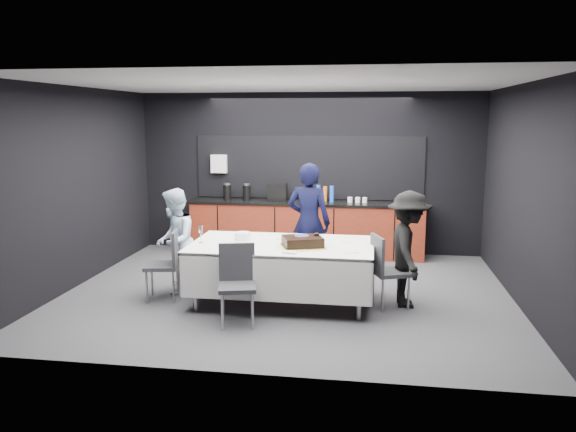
% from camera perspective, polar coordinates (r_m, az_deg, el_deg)
% --- Properties ---
extents(ground, '(6.00, 6.00, 0.00)m').
position_cam_1_polar(ground, '(7.76, -0.11, -7.78)').
color(ground, '#424247').
rests_on(ground, ground).
extents(room_shell, '(6.04, 5.04, 2.82)m').
position_cam_1_polar(room_shell, '(7.41, -0.12, 6.04)').
color(room_shell, white).
rests_on(room_shell, ground).
extents(kitchenette, '(4.10, 0.64, 2.05)m').
position_cam_1_polar(kitchenette, '(9.76, 1.77, -0.80)').
color(kitchenette, '#631D0F').
rests_on(kitchenette, ground).
extents(party_table, '(2.32, 1.32, 0.78)m').
position_cam_1_polar(party_table, '(7.21, -0.60, -3.89)').
color(party_table, '#99999E').
rests_on(party_table, ground).
extents(cake_assembly, '(0.62, 0.56, 0.16)m').
position_cam_1_polar(cake_assembly, '(6.99, 1.50, -2.62)').
color(cake_assembly, yellow).
rests_on(cake_assembly, party_table).
extents(plate_stack, '(0.21, 0.21, 0.10)m').
position_cam_1_polar(plate_stack, '(7.40, -4.64, -2.05)').
color(plate_stack, white).
rests_on(plate_stack, party_table).
extents(loose_plate_near, '(0.19, 0.19, 0.01)m').
position_cam_1_polar(loose_plate_near, '(6.97, -4.55, -3.19)').
color(loose_plate_near, white).
rests_on(loose_plate_near, party_table).
extents(loose_plate_right_a, '(0.21, 0.21, 0.01)m').
position_cam_1_polar(loose_plate_right_a, '(7.33, 6.08, -2.56)').
color(loose_plate_right_a, white).
rests_on(loose_plate_right_a, party_table).
extents(loose_plate_right_b, '(0.18, 0.18, 0.01)m').
position_cam_1_polar(loose_plate_right_b, '(6.80, 6.47, -3.56)').
color(loose_plate_right_b, white).
rests_on(loose_plate_right_b, party_table).
extents(loose_plate_far, '(0.19, 0.19, 0.01)m').
position_cam_1_polar(loose_plate_far, '(7.46, -0.57, -2.28)').
color(loose_plate_far, white).
rests_on(loose_plate_far, party_table).
extents(fork_pile, '(0.17, 0.11, 0.03)m').
position_cam_1_polar(fork_pile, '(6.66, 0.20, -3.71)').
color(fork_pile, white).
rests_on(fork_pile, party_table).
extents(champagne_flute, '(0.06, 0.06, 0.22)m').
position_cam_1_polar(champagne_flute, '(7.28, -8.85, -1.47)').
color(champagne_flute, white).
rests_on(champagne_flute, party_table).
extents(chair_left, '(0.49, 0.49, 0.92)m').
position_cam_1_polar(chair_left, '(7.52, -12.12, -4.36)').
color(chair_left, '#2F2F34').
rests_on(chair_left, ground).
extents(chair_right, '(0.54, 0.54, 0.92)m').
position_cam_1_polar(chair_right, '(7.15, 9.85, -5.03)').
color(chair_right, '#2F2F34').
rests_on(chair_right, ground).
extents(chair_near, '(0.51, 0.51, 0.92)m').
position_cam_1_polar(chair_near, '(6.56, -5.20, -6.29)').
color(chair_near, '#2F2F34').
rests_on(chair_near, ground).
extents(person_center, '(0.69, 0.50, 1.74)m').
position_cam_1_polar(person_center, '(8.11, 2.13, -0.69)').
color(person_center, black).
rests_on(person_center, ground).
extents(person_left, '(0.66, 0.78, 1.43)m').
position_cam_1_polar(person_left, '(7.78, -11.45, -2.50)').
color(person_left, silver).
rests_on(person_left, ground).
extents(person_right, '(0.60, 0.98, 1.47)m').
position_cam_1_polar(person_right, '(7.23, 12.13, -3.30)').
color(person_right, black).
rests_on(person_right, ground).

